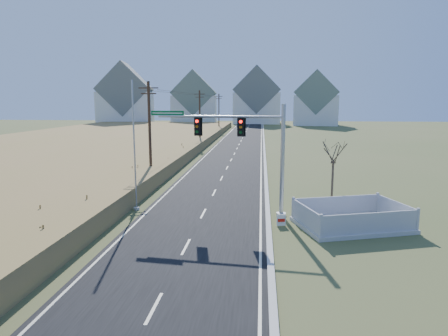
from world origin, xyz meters
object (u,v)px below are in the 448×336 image
Objects in this scene: flagpole at (135,160)px; bare_tree at (334,151)px; fence_enclosure at (351,222)px; traffic_signal_mast at (253,147)px; open_sign at (281,220)px.

bare_tree is at bearing 6.74° from flagpole.
bare_tree is at bearing 79.37° from fence_enclosure.
traffic_signal_mast is 4.95m from open_sign.
flagpole reaches higher than open_sign.
flagpole is at bearing 149.40° from open_sign.
fence_enclosure is (5.81, -2.10, -4.08)m from traffic_signal_mast.
open_sign is at bearing -130.30° from bare_tree.
fence_enclosure is 5.45m from bare_tree.
fence_enclosure is 10.43× the size of open_sign.
flagpole is (-7.78, 0.35, -0.93)m from traffic_signal_mast.
bare_tree reaches higher than fence_enclosure.
open_sign is (1.75, -2.33, -4.00)m from traffic_signal_mast.
flagpole is at bearing 152.37° from fence_enclosure.
flagpole is 13.21m from bare_tree.
traffic_signal_mast is 1.03× the size of flagpole.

